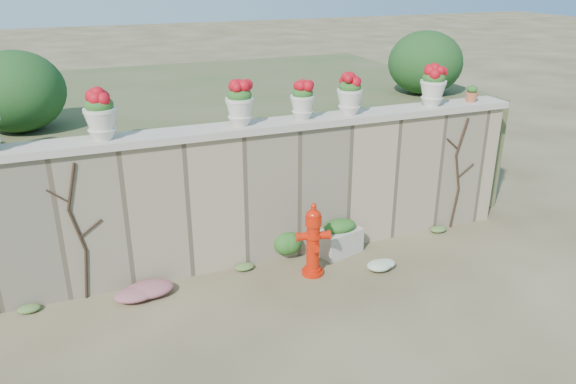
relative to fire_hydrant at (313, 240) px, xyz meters
name	(u,v)px	position (x,y,z in m)	size (l,w,h in m)	color
ground	(318,318)	(-0.38, -1.02, -0.55)	(80.00, 80.00, 0.00)	#4D4026
stone_wall	(269,195)	(-0.38, 0.78, 0.45)	(8.00, 0.40, 2.00)	#9B8667
wall_cap	(268,126)	(-0.38, 0.78, 1.50)	(8.10, 0.52, 0.10)	#B8AE9B
raised_fill	(213,138)	(-0.38, 3.98, 0.45)	(9.00, 6.00, 2.00)	#384C23
back_shrub_left	(16,92)	(-3.58, 1.98, 2.00)	(1.30, 1.30, 1.10)	#143814
back_shrub_right	(425,63)	(3.02, 1.98, 2.00)	(1.30, 1.30, 1.10)	#143814
vine_left	(78,231)	(-3.05, 0.56, 0.44)	(0.60, 0.04, 1.91)	black
vine_right	(458,172)	(2.85, 0.56, 0.44)	(0.60, 0.04, 1.91)	black
fire_hydrant	(313,240)	(0.00, 0.00, 0.00)	(0.48, 0.34, 1.10)	red
planter_box	(339,238)	(0.64, 0.44, -0.30)	(0.75, 0.55, 0.56)	#B8AE9B
green_shrub	(292,242)	(-0.11, 0.52, -0.27)	(0.61, 0.55, 0.58)	#1E5119
magenta_clump	(139,291)	(-2.41, 0.27, -0.44)	(0.83, 0.55, 0.22)	#D12979
white_flowers	(380,264)	(0.95, -0.26, -0.46)	(0.54, 0.44, 0.20)	white
urn_pot_1	(100,115)	(-2.59, 0.78, 1.86)	(0.41, 0.41, 0.64)	beige
urn_pot_2	(240,104)	(-0.78, 0.78, 1.85)	(0.39, 0.39, 0.61)	beige
urn_pot_3	(302,100)	(0.15, 0.78, 1.81)	(0.35, 0.35, 0.54)	beige
urn_pot_4	(350,94)	(0.90, 0.78, 1.84)	(0.38, 0.38, 0.59)	beige
urn_pot_5	(433,86)	(2.35, 0.78, 1.86)	(0.40, 0.40, 0.63)	beige
terracotta_pot	(472,94)	(3.11, 0.78, 1.66)	(0.21, 0.21, 0.25)	#B95938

